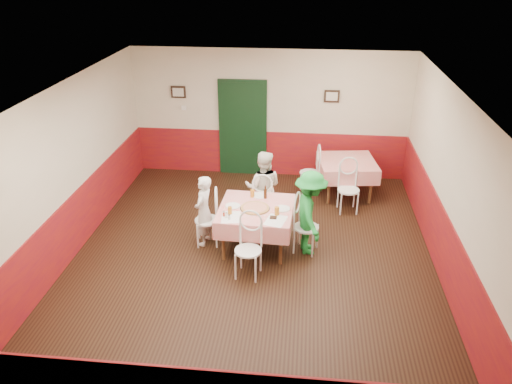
# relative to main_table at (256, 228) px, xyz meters

# --- Properties ---
(floor) EXTENTS (7.00, 7.00, 0.00)m
(floor) POSITION_rel_main_table_xyz_m (-0.02, -0.34, -0.38)
(floor) COLOR black
(floor) RESTS_ON ground
(ceiling) EXTENTS (7.00, 7.00, 0.00)m
(ceiling) POSITION_rel_main_table_xyz_m (-0.02, -0.34, 2.42)
(ceiling) COLOR white
(ceiling) RESTS_ON back_wall
(back_wall) EXTENTS (6.00, 0.10, 2.80)m
(back_wall) POSITION_rel_main_table_xyz_m (-0.02, 3.16, 1.02)
(back_wall) COLOR beige
(back_wall) RESTS_ON ground
(front_wall) EXTENTS (6.00, 0.10, 2.80)m
(front_wall) POSITION_rel_main_table_xyz_m (-0.02, -3.84, 1.02)
(front_wall) COLOR beige
(front_wall) RESTS_ON ground
(left_wall) EXTENTS (0.10, 7.00, 2.80)m
(left_wall) POSITION_rel_main_table_xyz_m (-3.02, -0.34, 1.02)
(left_wall) COLOR beige
(left_wall) RESTS_ON ground
(right_wall) EXTENTS (0.10, 7.00, 2.80)m
(right_wall) POSITION_rel_main_table_xyz_m (2.98, -0.34, 1.02)
(right_wall) COLOR beige
(right_wall) RESTS_ON ground
(wainscot_back) EXTENTS (6.00, 0.03, 1.00)m
(wainscot_back) POSITION_rel_main_table_xyz_m (-0.02, 3.15, 0.12)
(wainscot_back) COLOR maroon
(wainscot_back) RESTS_ON ground
(wainscot_left) EXTENTS (0.03, 7.00, 1.00)m
(wainscot_left) POSITION_rel_main_table_xyz_m (-3.01, -0.34, 0.12)
(wainscot_left) COLOR maroon
(wainscot_left) RESTS_ON ground
(wainscot_right) EXTENTS (0.03, 7.00, 1.00)m
(wainscot_right) POSITION_rel_main_table_xyz_m (2.96, -0.34, 0.12)
(wainscot_right) COLOR maroon
(wainscot_right) RESTS_ON ground
(door) EXTENTS (0.96, 0.06, 2.10)m
(door) POSITION_rel_main_table_xyz_m (-0.62, 3.11, 0.68)
(door) COLOR black
(door) RESTS_ON ground
(picture_left) EXTENTS (0.32, 0.03, 0.26)m
(picture_left) POSITION_rel_main_table_xyz_m (-2.02, 3.11, 1.48)
(picture_left) COLOR black
(picture_left) RESTS_ON back_wall
(picture_right) EXTENTS (0.32, 0.03, 0.26)m
(picture_right) POSITION_rel_main_table_xyz_m (1.28, 3.11, 1.48)
(picture_right) COLOR black
(picture_right) RESTS_ON back_wall
(thermostat) EXTENTS (0.10, 0.03, 0.10)m
(thermostat) POSITION_rel_main_table_xyz_m (-1.92, 3.11, 1.12)
(thermostat) COLOR white
(thermostat) RESTS_ON back_wall
(main_table) EXTENTS (1.27, 1.27, 0.77)m
(main_table) POSITION_rel_main_table_xyz_m (0.00, 0.00, 0.00)
(main_table) COLOR red
(main_table) RESTS_ON ground
(second_table) EXTENTS (1.26, 1.26, 0.77)m
(second_table) POSITION_rel_main_table_xyz_m (1.64, 2.24, 0.00)
(second_table) COLOR red
(second_table) RESTS_ON ground
(chair_left) EXTENTS (0.47, 0.47, 0.90)m
(chair_left) POSITION_rel_main_table_xyz_m (-0.85, 0.03, 0.08)
(chair_left) COLOR white
(chair_left) RESTS_ON ground
(chair_right) EXTENTS (0.51, 0.51, 0.90)m
(chair_right) POSITION_rel_main_table_xyz_m (0.85, -0.03, 0.08)
(chair_right) COLOR white
(chair_right) RESTS_ON ground
(chair_far) EXTENTS (0.44, 0.44, 0.90)m
(chair_far) POSITION_rel_main_table_xyz_m (0.03, 0.85, 0.08)
(chair_far) COLOR white
(chair_far) RESTS_ON ground
(chair_near) EXTENTS (0.48, 0.48, 0.90)m
(chair_near) POSITION_rel_main_table_xyz_m (-0.03, -0.85, 0.08)
(chair_near) COLOR white
(chair_near) RESTS_ON ground
(chair_second_a) EXTENTS (0.47, 0.47, 0.90)m
(chair_second_a) POSITION_rel_main_table_xyz_m (0.89, 2.24, 0.08)
(chair_second_a) COLOR white
(chair_second_a) RESTS_ON ground
(chair_second_b) EXTENTS (0.47, 0.47, 0.90)m
(chair_second_b) POSITION_rel_main_table_xyz_m (1.64, 1.49, 0.08)
(chair_second_b) COLOR white
(chair_second_b) RESTS_ON ground
(pizza) EXTENTS (0.49, 0.49, 0.03)m
(pizza) POSITION_rel_main_table_xyz_m (-0.01, -0.04, 0.40)
(pizza) COLOR #B74723
(pizza) RESTS_ON main_table
(plate_left) EXTENTS (0.26, 0.26, 0.01)m
(plate_left) POSITION_rel_main_table_xyz_m (-0.39, 0.01, 0.39)
(plate_left) COLOR white
(plate_left) RESTS_ON main_table
(plate_right) EXTENTS (0.26, 0.26, 0.01)m
(plate_right) POSITION_rel_main_table_xyz_m (0.44, -0.00, 0.39)
(plate_right) COLOR white
(plate_right) RESTS_ON main_table
(plate_far) EXTENTS (0.26, 0.26, 0.01)m
(plate_far) POSITION_rel_main_table_xyz_m (0.01, 0.44, 0.39)
(plate_far) COLOR white
(plate_far) RESTS_ON main_table
(glass_a) EXTENTS (0.07, 0.07, 0.12)m
(glass_a) POSITION_rel_main_table_xyz_m (-0.40, -0.26, 0.45)
(glass_a) COLOR #BF7219
(glass_a) RESTS_ON main_table
(glass_b) EXTENTS (0.08, 0.08, 0.14)m
(glass_b) POSITION_rel_main_table_xyz_m (0.36, -0.21, 0.45)
(glass_b) COLOR #BF7219
(glass_b) RESTS_ON main_table
(glass_c) EXTENTS (0.08, 0.08, 0.13)m
(glass_c) POSITION_rel_main_table_xyz_m (-0.10, 0.39, 0.45)
(glass_c) COLOR #BF7219
(glass_c) RESTS_ON main_table
(beer_bottle) EXTENTS (0.06, 0.06, 0.21)m
(beer_bottle) POSITION_rel_main_table_xyz_m (0.12, 0.37, 0.49)
(beer_bottle) COLOR #381C0A
(beer_bottle) RESTS_ON main_table
(shaker_a) EXTENTS (0.04, 0.04, 0.09)m
(shaker_a) POSITION_rel_main_table_xyz_m (-0.44, -0.39, 0.43)
(shaker_a) COLOR silver
(shaker_a) RESTS_ON main_table
(shaker_b) EXTENTS (0.04, 0.04, 0.09)m
(shaker_b) POSITION_rel_main_table_xyz_m (-0.38, -0.46, 0.43)
(shaker_b) COLOR silver
(shaker_b) RESTS_ON main_table
(shaker_c) EXTENTS (0.04, 0.04, 0.09)m
(shaker_c) POSITION_rel_main_table_xyz_m (-0.48, -0.35, 0.43)
(shaker_c) COLOR #B23319
(shaker_c) RESTS_ON main_table
(menu_left) EXTENTS (0.34, 0.43, 0.00)m
(menu_left) POSITION_rel_main_table_xyz_m (-0.37, -0.37, 0.39)
(menu_left) COLOR white
(menu_left) RESTS_ON main_table
(menu_right) EXTENTS (0.39, 0.46, 0.00)m
(menu_right) POSITION_rel_main_table_xyz_m (0.36, -0.41, 0.39)
(menu_right) COLOR white
(menu_right) RESTS_ON main_table
(wallet) EXTENTS (0.11, 0.09, 0.02)m
(wallet) POSITION_rel_main_table_xyz_m (0.31, -0.33, 0.40)
(wallet) COLOR black
(wallet) RESTS_ON main_table
(diner_left) EXTENTS (0.39, 0.51, 1.26)m
(diner_left) POSITION_rel_main_table_xyz_m (-0.90, 0.04, 0.26)
(diner_left) COLOR gray
(diner_left) RESTS_ON ground
(diner_far) EXTENTS (0.69, 0.55, 1.41)m
(diner_far) POSITION_rel_main_table_xyz_m (0.04, 0.90, 0.33)
(diner_far) COLOR gray
(diner_far) RESTS_ON ground
(diner_right) EXTENTS (0.72, 1.03, 1.46)m
(diner_right) POSITION_rel_main_table_xyz_m (0.90, -0.04, 0.35)
(diner_right) COLOR gray
(diner_right) RESTS_ON ground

